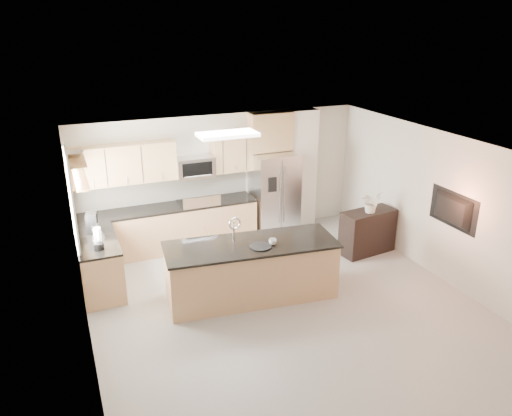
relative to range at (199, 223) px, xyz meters
name	(u,v)px	position (x,y,z in m)	size (l,w,h in m)	color
floor	(287,309)	(0.60, -2.92, -0.47)	(6.50, 6.50, 0.00)	#9A9893
ceiling	(291,152)	(0.60, -2.92, 2.13)	(6.00, 6.50, 0.02)	white
wall_back	(221,177)	(0.60, 0.33, 0.83)	(6.00, 0.02, 2.60)	beige
wall_front	(438,363)	(0.60, -6.17, 0.83)	(6.00, 0.02, 2.60)	beige
wall_left	(82,271)	(-2.40, -2.92, 0.83)	(0.02, 6.50, 2.60)	beige
wall_right	(445,208)	(3.60, -2.92, 0.83)	(0.02, 6.50, 2.60)	beige
back_counter	(169,228)	(-0.63, 0.01, 0.00)	(3.55, 0.66, 1.44)	tan
left_counter	(100,264)	(-2.07, -1.07, -0.01)	(0.66, 1.50, 0.92)	tan
range	(199,223)	(0.00, 0.00, 0.00)	(0.76, 0.64, 1.14)	black
upper_cabinets	(158,161)	(-0.70, 0.16, 1.35)	(3.50, 0.33, 0.75)	tan
microwave	(195,167)	(0.00, 0.12, 1.16)	(0.76, 0.40, 0.40)	silver
refrigerator	(274,194)	(1.66, -0.05, 0.42)	(0.92, 0.78, 1.78)	silver
partition_column	(302,169)	(2.42, 0.18, 0.83)	(0.60, 0.30, 2.60)	white
window	(72,201)	(-2.38, -1.07, 1.18)	(0.04, 1.15, 1.65)	white
shelf_lower	(77,180)	(-2.25, -0.97, 1.48)	(0.30, 1.20, 0.04)	#94643B
shelf_upper	(74,158)	(-2.25, -0.97, 1.85)	(0.30, 1.20, 0.04)	#94643B
ceiling_fixture	(228,134)	(0.20, -1.32, 2.09)	(1.00, 0.50, 0.06)	white
island	(251,270)	(0.22, -2.32, 0.01)	(2.90, 1.32, 1.39)	tan
credenza	(368,232)	(2.98, -1.62, -0.03)	(1.10, 0.46, 0.88)	black
cup	(273,242)	(0.53, -2.49, 0.55)	(0.13, 0.13, 0.10)	silver
platter	(260,246)	(0.31, -2.50, 0.51)	(0.35, 0.35, 0.02)	black
blender	(98,240)	(-2.07, -1.49, 0.61)	(0.16, 0.16, 0.38)	black
kettle	(99,232)	(-2.02, -1.05, 0.57)	(0.21, 0.21, 0.27)	silver
coffee_maker	(92,223)	(-2.10, -0.72, 0.61)	(0.22, 0.25, 0.34)	black
bowl	(74,153)	(-2.25, -0.94, 1.91)	(0.41, 0.41, 0.10)	silver
flower_vase	(371,197)	(2.96, -1.68, 0.72)	(0.57, 0.49, 0.63)	silver
television	(449,210)	(3.51, -3.12, 0.88)	(1.08, 0.14, 0.62)	black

